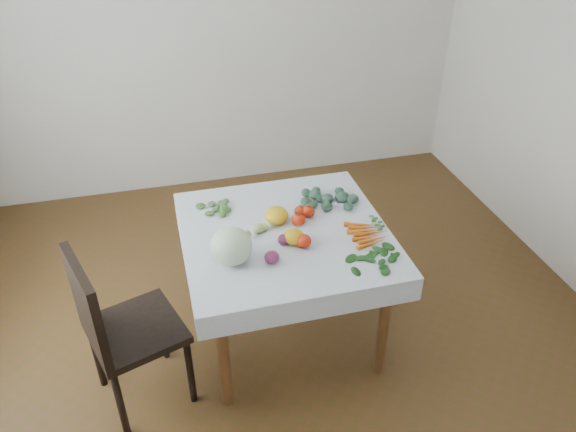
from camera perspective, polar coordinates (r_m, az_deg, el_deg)
name	(u,v)px	position (r m, az deg, el deg)	size (l,w,h in m)	color
ground	(286,330)	(3.59, -0.25, -11.52)	(4.00, 4.00, 0.00)	#55361A
back_wall	(222,27)	(4.65, -6.75, 18.51)	(4.00, 0.04, 2.70)	silver
table	(285,246)	(3.16, -0.27, -3.10)	(1.00, 1.00, 0.75)	brown
tablecloth	(285,232)	(3.10, -0.28, -1.62)	(1.12, 1.12, 0.01)	white
chair	(116,325)	(2.95, -17.10, -10.52)	(0.56, 0.56, 0.97)	black
cabbage	(231,246)	(2.84, -5.78, -3.06)	(0.22, 0.22, 0.19)	beige
tomato_a	(308,211)	(3.21, 2.05, 0.48)	(0.08, 0.08, 0.07)	red
tomato_b	(300,211)	(3.21, 1.24, 0.50)	(0.07, 0.07, 0.06)	red
tomato_c	(304,241)	(2.96, 1.59, -2.57)	(0.08, 0.08, 0.07)	red
tomato_d	(298,220)	(3.13, 1.07, -0.36)	(0.08, 0.08, 0.07)	red
heirloom_back	(277,215)	(3.15, -1.15, 0.06)	(0.13, 0.13, 0.09)	gold
heirloom_front	(294,237)	(2.99, 0.61, -2.11)	(0.11, 0.11, 0.08)	gold
onion_a	(284,239)	(2.99, -0.40, -2.40)	(0.07, 0.07, 0.06)	#561839
onion_b	(272,257)	(2.86, -1.65, -4.22)	(0.08, 0.08, 0.07)	#561839
tomatillo_cluster	(253,234)	(3.05, -3.58, -1.80)	(0.07, 0.11, 0.04)	#BAD078
carrot_bunch	(368,234)	(3.09, 8.13, -1.78)	(0.19, 0.25, 0.03)	orange
kale_bunch	(331,199)	(3.35, 4.34, 1.74)	(0.33, 0.27, 0.04)	#385D48
basil_bunch	(373,260)	(2.91, 8.66, -4.43)	(0.27, 0.24, 0.01)	#1A4F18
dill_bunch	(215,209)	(3.29, -7.39, 0.67)	(0.22, 0.17, 0.02)	#4C7535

